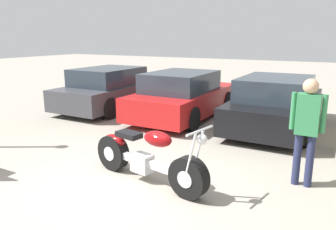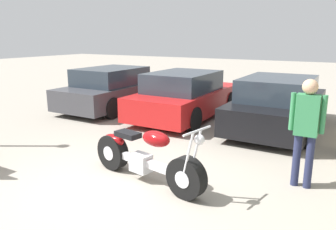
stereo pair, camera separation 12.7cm
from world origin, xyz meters
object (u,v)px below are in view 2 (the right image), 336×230
Objects in this scene: parked_car_dark_grey at (115,89)px; person_standing at (306,124)px; parked_car_red at (186,96)px; parked_car_black at (278,104)px; motorcycle at (145,158)px.

parked_car_dark_grey is 2.43× the size of person_standing.
parked_car_red is 2.63m from parked_car_black.
motorcycle is at bearing -154.33° from person_standing.
parked_car_dark_grey is at bearing 153.34° from person_standing.
parked_car_red is 1.00× the size of parked_car_black.
parked_car_red is at bearing 0.40° from parked_car_dark_grey.
person_standing is at bearing 25.67° from motorcycle.
person_standing is (3.72, -3.20, 0.39)m from parked_car_red.
parked_car_black is (1.19, 4.37, 0.23)m from motorcycle.
person_standing is (1.09, -3.28, 0.39)m from parked_car_black.
person_standing is at bearing -71.69° from parked_car_black.
parked_car_red is 2.43× the size of person_standing.
parked_car_black reaches higher than motorcycle.
parked_car_red and parked_car_black have the same top height.
parked_car_red is at bearing 108.54° from motorcycle.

